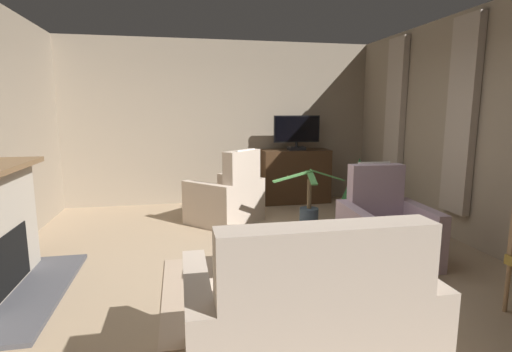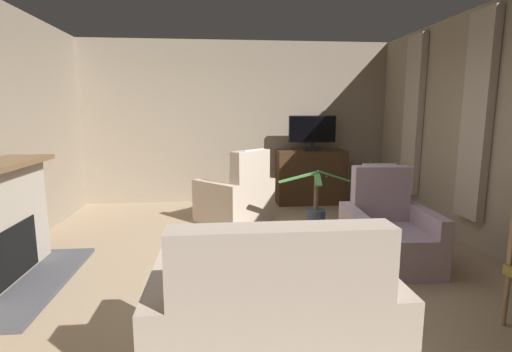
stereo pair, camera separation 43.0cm
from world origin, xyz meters
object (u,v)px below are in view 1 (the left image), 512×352
at_px(tv_cabinet, 295,177).
at_px(television, 297,132).
at_px(tv_remote, 255,231).
at_px(sofa_floral, 305,324).
at_px(armchair_by_fireplace, 227,200).
at_px(armchair_facing_sofa, 385,231).
at_px(coffee_table, 279,237).
at_px(folded_newspaper, 263,231).
at_px(potted_plant_on_hearth_side, 309,214).
at_px(potted_plant_tall_palm_by_window, 358,186).

xyz_separation_m(tv_cabinet, television, (0.00, -0.05, 0.82)).
relative_size(tv_remote, sofa_floral, 0.12).
bearing_deg(armchair_by_fireplace, armchair_facing_sofa, -49.18).
relative_size(coffee_table, folded_newspaper, 3.42).
relative_size(tv_cabinet, potted_plant_on_hearth_side, 1.21).
bearing_deg(tv_cabinet, armchair_by_fireplace, -141.85).
bearing_deg(tv_cabinet, television, -90.00).
distance_m(tv_remote, armchair_facing_sofa, 1.54).
relative_size(television, coffee_table, 0.80).
bearing_deg(tv_cabinet, armchair_facing_sofa, -86.58).
relative_size(tv_remote, potted_plant_tall_palm_by_window, 0.18).
bearing_deg(tv_remote, armchair_by_fireplace, 89.56).
relative_size(tv_remote, armchair_facing_sofa, 0.16).
relative_size(folded_newspaper, potted_plant_on_hearth_side, 0.30).
bearing_deg(armchair_by_fireplace, tv_cabinet, 38.15).
bearing_deg(coffee_table, folded_newspaper, 162.22).
xyz_separation_m(sofa_floral, armchair_by_fireplace, (-0.05, 3.46, -0.00)).
xyz_separation_m(television, armchair_facing_sofa, (0.17, -2.80, -0.95)).
bearing_deg(sofa_floral, armchair_by_fireplace, 90.85).
relative_size(potted_plant_tall_palm_by_window, potted_plant_on_hearth_side, 0.95).
distance_m(sofa_floral, armchair_by_fireplace, 3.46).
relative_size(television, potted_plant_tall_palm_by_window, 0.87).
height_order(tv_cabinet, folded_newspaper, tv_cabinet).
height_order(tv_cabinet, tv_remote, tv_cabinet).
relative_size(sofa_floral, armchair_facing_sofa, 1.39).
xyz_separation_m(sofa_floral, potted_plant_on_hearth_side, (0.96, 2.73, -0.08)).
bearing_deg(potted_plant_on_hearth_side, armchair_by_fireplace, 144.04).
xyz_separation_m(coffee_table, sofa_floral, (-0.20, -1.41, -0.08)).
xyz_separation_m(tv_cabinet, sofa_floral, (-1.32, -4.53, -0.11)).
xyz_separation_m(coffee_table, folded_newspaper, (-0.14, 0.05, 0.06)).
distance_m(armchair_by_fireplace, armchair_facing_sofa, 2.35).
bearing_deg(sofa_floral, television, 73.63).
relative_size(sofa_floral, armchair_by_fireplace, 1.18).
height_order(sofa_floral, potted_plant_tall_palm_by_window, sofa_floral).
xyz_separation_m(tv_cabinet, armchair_by_fireplace, (-1.37, -1.07, -0.11)).
distance_m(coffee_table, potted_plant_tall_palm_by_window, 2.46).
distance_m(television, sofa_floral, 4.76).
distance_m(potted_plant_tall_palm_by_window, potted_plant_on_hearth_side, 1.07).
distance_m(folded_newspaper, sofa_floral, 1.47).
height_order(tv_cabinet, potted_plant_on_hearth_side, tv_cabinet).
height_order(television, coffee_table, television).
bearing_deg(television, tv_remote, -113.89).
relative_size(armchair_by_fireplace, armchair_facing_sofa, 1.18).
xyz_separation_m(coffee_table, tv_remote, (-0.23, 0.03, 0.07)).
relative_size(tv_cabinet, coffee_table, 1.17).
xyz_separation_m(television, folded_newspaper, (-1.26, -3.02, -0.79)).
distance_m(tv_cabinet, television, 0.82).
bearing_deg(television, sofa_floral, -106.37).
distance_m(coffee_table, folded_newspaper, 0.16).
bearing_deg(armchair_facing_sofa, coffee_table, -168.29).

